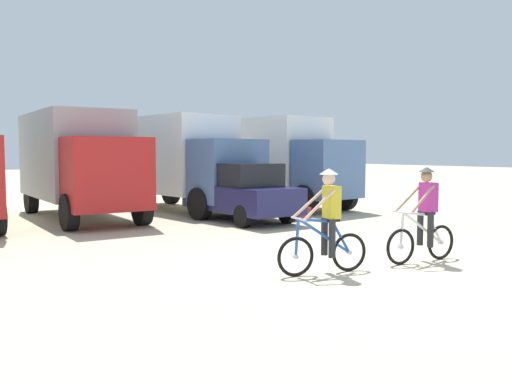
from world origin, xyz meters
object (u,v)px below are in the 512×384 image
(sedan_parked, at_px, (241,192))
(cyclist_orange_shirt, at_px, (326,225))
(box_truck_grey_hauler, at_px, (79,159))
(box_truck_avon_van, at_px, (180,158))
(box_truck_white_box, at_px, (272,158))
(cyclist_cowboy_hat, at_px, (424,218))
(supply_crate, at_px, (295,213))

(sedan_parked, height_order, cyclist_orange_shirt, cyclist_orange_shirt)
(box_truck_grey_hauler, xyz_separation_m, cyclist_orange_shirt, (1.23, -10.32, -1.03))
(box_truck_grey_hauler, relative_size, box_truck_avon_van, 0.97)
(box_truck_avon_van, distance_m, box_truck_white_box, 3.61)
(box_truck_grey_hauler, relative_size, cyclist_cowboy_hat, 3.73)
(sedan_parked, xyz_separation_m, cyclist_cowboy_hat, (-0.39, -7.07, -0.04))
(cyclist_cowboy_hat, bearing_deg, box_truck_white_box, 69.70)
(box_truck_avon_van, height_order, supply_crate, box_truck_avon_van)
(sedan_parked, distance_m, cyclist_cowboy_hat, 7.08)
(sedan_parked, distance_m, supply_crate, 1.81)
(sedan_parked, relative_size, supply_crate, 5.62)
(box_truck_white_box, distance_m, cyclist_cowboy_hat, 10.75)
(cyclist_orange_shirt, distance_m, supply_crate, 7.34)
(cyclist_cowboy_hat, height_order, supply_crate, cyclist_cowboy_hat)
(cyclist_orange_shirt, height_order, supply_crate, cyclist_orange_shirt)
(box_truck_grey_hauler, relative_size, sedan_parked, 1.60)
(box_truck_avon_van, bearing_deg, sedan_parked, -86.92)
(box_truck_avon_van, bearing_deg, box_truck_grey_hauler, -176.73)
(supply_crate, bearing_deg, box_truck_white_box, 63.88)
(box_truck_white_box, bearing_deg, box_truck_avon_van, 167.45)
(sedan_parked, distance_m, cyclist_orange_shirt, 7.25)
(box_truck_grey_hauler, height_order, sedan_parked, box_truck_grey_hauler)
(supply_crate, bearing_deg, box_truck_avon_van, 110.95)
(box_truck_grey_hauler, bearing_deg, cyclist_orange_shirt, -83.21)
(box_truck_grey_hauler, xyz_separation_m, box_truck_avon_van, (3.63, 0.21, 0.00))
(supply_crate, bearing_deg, sedan_parked, 154.44)
(box_truck_white_box, height_order, sedan_parked, box_truck_white_box)
(box_truck_avon_van, bearing_deg, cyclist_cowboy_hat, -91.00)
(box_truck_avon_van, xyz_separation_m, cyclist_cowboy_hat, (-0.19, -10.82, -1.03))
(cyclist_orange_shirt, bearing_deg, sedan_parked, 68.97)
(box_truck_white_box, height_order, cyclist_orange_shirt, box_truck_white_box)
(box_truck_white_box, bearing_deg, box_truck_grey_hauler, 175.39)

